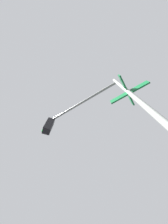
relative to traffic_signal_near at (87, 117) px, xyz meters
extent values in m
cylinder|color=slate|center=(-1.02, -0.86, -1.34)|extent=(0.12, 0.12, 6.47)
cylinder|color=slate|center=(0.15, 0.13, 1.49)|extent=(2.41, 2.05, 0.09)
cube|color=black|center=(1.33, 1.12, 1.04)|extent=(0.28, 0.28, 0.80)
sphere|color=red|center=(1.45, 1.21, 1.29)|extent=(0.18, 0.18, 0.18)
sphere|color=orange|center=(1.45, 1.21, 1.04)|extent=(0.18, 0.18, 0.18)
sphere|color=green|center=(1.45, 1.21, 0.79)|extent=(0.18, 0.18, 0.18)
cube|color=#0F5128|center=(-1.02, -0.86, 0.11)|extent=(0.87, 0.74, 0.20)
cube|color=#0F5128|center=(-1.02, -0.86, 0.33)|extent=(0.67, 0.79, 0.20)
camera|label=1|loc=(-1.53, 0.59, -3.17)|focal=19.89mm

